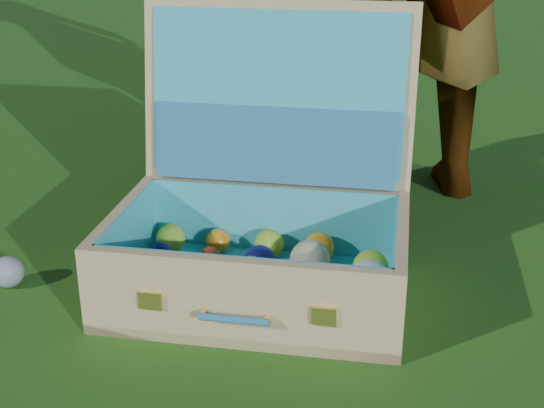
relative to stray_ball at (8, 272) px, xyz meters
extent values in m
plane|color=#215114|center=(0.44, 0.07, -0.03)|extent=(60.00, 60.00, 0.00)
sphere|color=teal|center=(0.00, 0.00, 0.00)|extent=(0.06, 0.06, 0.06)
cube|color=tan|center=(0.48, 0.15, -0.02)|extent=(0.63, 0.48, 0.02)
cube|color=tan|center=(0.52, -0.03, 0.05)|extent=(0.55, 0.14, 0.17)
cube|color=tan|center=(0.44, 0.32, 0.05)|extent=(0.55, 0.14, 0.17)
cube|color=tan|center=(0.21, 0.09, 0.05)|extent=(0.09, 0.33, 0.17)
cube|color=tan|center=(0.74, 0.20, 0.05)|extent=(0.09, 0.33, 0.17)
cube|color=teal|center=(0.48, 0.15, -0.01)|extent=(0.58, 0.43, 0.01)
cube|color=teal|center=(0.51, -0.01, 0.06)|extent=(0.51, 0.11, 0.15)
cube|color=teal|center=(0.44, 0.31, 0.06)|extent=(0.51, 0.11, 0.15)
cube|color=teal|center=(0.23, 0.09, 0.06)|extent=(0.07, 0.33, 0.15)
cube|color=teal|center=(0.73, 0.20, 0.06)|extent=(0.07, 0.33, 0.15)
cube|color=tan|center=(0.43, 0.37, 0.32)|extent=(0.57, 0.21, 0.37)
cube|color=teal|center=(0.43, 0.36, 0.32)|extent=(0.52, 0.17, 0.33)
cube|color=teal|center=(0.44, 0.33, 0.22)|extent=(0.50, 0.15, 0.16)
cube|color=#F2C659|center=(0.37, -0.07, 0.05)|extent=(0.04, 0.02, 0.03)
cube|color=#F2C659|center=(0.66, -0.01, 0.05)|extent=(0.04, 0.02, 0.03)
cylinder|color=teal|center=(0.52, -0.05, 0.04)|extent=(0.12, 0.04, 0.01)
cube|color=#F2C659|center=(0.46, -0.06, 0.04)|extent=(0.01, 0.02, 0.01)
cube|color=#F2C659|center=(0.57, -0.03, 0.04)|extent=(0.01, 0.02, 0.01)
sphere|color=#C3B98A|center=(0.29, -0.02, 0.02)|extent=(0.06, 0.06, 0.06)
sphere|color=gold|center=(0.40, 0.01, 0.03)|extent=(0.07, 0.07, 0.07)
sphere|color=orange|center=(0.51, 0.02, 0.02)|extent=(0.05, 0.05, 0.05)
sphere|color=#A4C530|center=(0.61, 0.04, 0.02)|extent=(0.05, 0.05, 0.05)
sphere|color=silver|center=(0.70, 0.08, 0.03)|extent=(0.07, 0.07, 0.07)
sphere|color=#AB270D|center=(0.27, 0.07, 0.01)|extent=(0.04, 0.04, 0.04)
sphere|color=silver|center=(0.39, 0.08, 0.02)|extent=(0.05, 0.05, 0.05)
sphere|color=gold|center=(0.48, 0.12, 0.03)|extent=(0.07, 0.07, 0.07)
sphere|color=#A4C530|center=(0.58, 0.12, 0.03)|extent=(0.07, 0.07, 0.07)
sphere|color=silver|center=(0.69, 0.16, 0.04)|extent=(0.09, 0.09, 0.09)
sphere|color=#0E0F47|center=(0.26, 0.14, 0.02)|extent=(0.05, 0.05, 0.05)
sphere|color=#AB270D|center=(0.36, 0.17, 0.02)|extent=(0.05, 0.05, 0.05)
sphere|color=#0E0F47|center=(0.47, 0.18, 0.03)|extent=(0.06, 0.06, 0.06)
sphere|color=#C3B98A|center=(0.56, 0.21, 0.03)|extent=(0.08, 0.08, 0.08)
sphere|color=#A4C530|center=(0.68, 0.24, 0.03)|extent=(0.07, 0.07, 0.07)
sphere|color=#A4C530|center=(0.25, 0.21, 0.02)|extent=(0.06, 0.06, 0.06)
sphere|color=orange|center=(0.34, 0.25, 0.02)|extent=(0.05, 0.05, 0.05)
sphere|color=#A4C530|center=(0.45, 0.27, 0.02)|extent=(0.06, 0.06, 0.06)
sphere|color=orange|center=(0.56, 0.29, 0.03)|extent=(0.06, 0.06, 0.06)
camera|label=1|loc=(0.99, -1.04, 0.70)|focal=50.00mm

